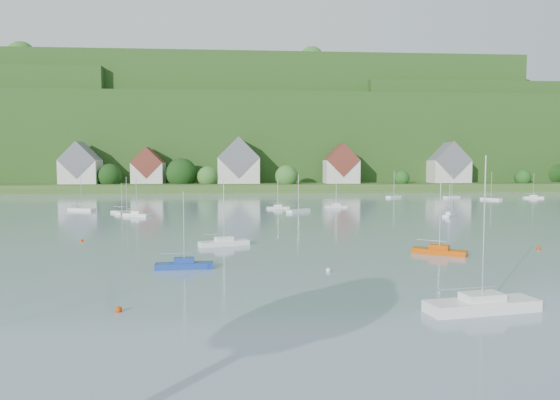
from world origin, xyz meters
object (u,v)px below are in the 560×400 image
Objects in this scene: near_sailboat_3 at (224,242)px; near_sailboat_4 at (482,304)px; near_sailboat_1 at (184,264)px; near_sailboat_5 at (439,251)px.

near_sailboat_3 is 35.29m from near_sailboat_4.
near_sailboat_1 is 27.21m from near_sailboat_4.
near_sailboat_4 is at bearing -41.32° from near_sailboat_1.
near_sailboat_1 is at bearing 133.51° from near_sailboat_4.
near_sailboat_4 is at bearing -69.86° from near_sailboat_5.
near_sailboat_4 is 1.33× the size of near_sailboat_5.
near_sailboat_3 is at bearing -163.63° from near_sailboat_5.
near_sailboat_5 is at bearing 7.23° from near_sailboat_1.
near_sailboat_3 is 25.50m from near_sailboat_5.
near_sailboat_3 is (3.31, 13.80, 0.03)m from near_sailboat_1.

